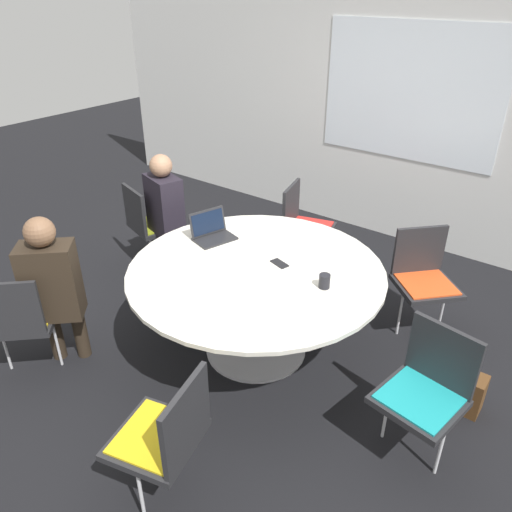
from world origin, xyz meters
TOP-DOWN VIEW (x-y plane):
  - ground_plane at (0.00, 0.00)m, footprint 16.00×16.00m
  - wall_back at (0.00, 2.51)m, footprint 8.00×0.07m
  - conference_table at (0.00, 0.00)m, footprint 1.82×1.82m
  - chair_0 at (-1.59, 0.40)m, footprint 0.54×0.53m
  - chair_1 at (-1.13, -1.19)m, footprint 0.61×0.61m
  - chair_2 at (0.40, -1.28)m, footprint 0.52×0.53m
  - chair_3 at (1.33, -0.16)m, footprint 0.50×0.49m
  - chair_4 at (0.87, 1.03)m, footprint 0.61×0.61m
  - chair_5 at (-0.41, 1.28)m, footprint 0.52×0.53m
  - person_0 at (-1.34, 0.41)m, footprint 0.41×0.33m
  - person_1 at (-1.02, -0.96)m, footprint 0.41×0.41m
  - laptop at (-0.57, 0.17)m, footprint 0.31×0.36m
  - coffee_cup at (0.51, 0.08)m, footprint 0.07×0.07m
  - cell_phone at (0.10, 0.15)m, footprint 0.15×0.11m
  - handbag at (1.40, 0.36)m, footprint 0.36×0.16m

SIDE VIEW (x-z plane):
  - ground_plane at x=0.00m, z-range 0.00..0.00m
  - handbag at x=1.40m, z-range 0.00..0.28m
  - chair_0 at x=-1.59m, z-range 0.08..0.93m
  - chair_1 at x=-1.13m, z-range 0.08..0.93m
  - chair_2 at x=0.40m, z-range 0.08..0.93m
  - chair_3 at x=1.33m, z-range 0.08..0.93m
  - chair_4 at x=0.87m, z-range 0.08..0.93m
  - chair_5 at x=-0.41m, z-range 0.08..0.93m
  - conference_table at x=0.00m, z-range 0.24..0.97m
  - person_0 at x=-1.34m, z-range 0.10..1.30m
  - person_1 at x=-1.02m, z-range 0.10..1.30m
  - cell_phone at x=0.10m, z-range 0.73..0.74m
  - coffee_cup at x=0.51m, z-range 0.73..0.83m
  - laptop at x=-0.57m, z-range 0.68..0.89m
  - wall_back at x=0.00m, z-range 0.00..2.70m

